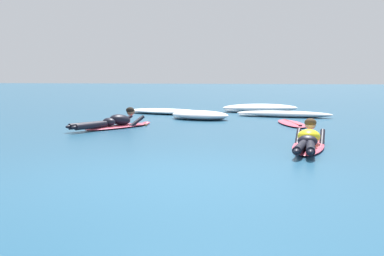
% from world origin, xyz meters
% --- Properties ---
extents(ground_plane, '(120.00, 120.00, 0.00)m').
position_xyz_m(ground_plane, '(0.00, 10.00, 0.00)').
color(ground_plane, navy).
extents(surfer_near, '(0.76, 2.61, 0.54)m').
position_xyz_m(surfer_near, '(1.80, 2.85, 0.14)').
color(surfer_near, '#E54C66').
rests_on(surfer_near, ground).
extents(surfer_far, '(1.53, 2.51, 0.54)m').
position_xyz_m(surfer_far, '(-2.71, 5.31, 0.14)').
color(surfer_far, '#E54C66').
rests_on(surfer_far, ground).
extents(drifting_surfboard, '(1.03, 2.15, 0.16)m').
position_xyz_m(drifting_surfboard, '(1.55, 7.03, 0.03)').
color(drifting_surfboard, '#E54C66').
rests_on(drifting_surfboard, ground).
extents(whitewater_front, '(1.98, 1.47, 0.26)m').
position_xyz_m(whitewater_front, '(-1.08, 8.05, 0.12)').
color(whitewater_front, white).
rests_on(whitewater_front, ground).
extents(whitewater_mid_left, '(3.03, 0.98, 0.20)m').
position_xyz_m(whitewater_mid_left, '(1.33, 9.34, 0.09)').
color(whitewater_mid_left, white).
rests_on(whitewater_mid_left, ground).
extents(whitewater_mid_right, '(3.02, 1.75, 0.17)m').
position_xyz_m(whitewater_mid_right, '(-2.57, 9.90, 0.08)').
color(whitewater_mid_right, white).
rests_on(whitewater_mid_right, ground).
extents(whitewater_back, '(2.83, 1.62, 0.29)m').
position_xyz_m(whitewater_back, '(0.49, 11.28, 0.14)').
color(whitewater_back, white).
rests_on(whitewater_back, ground).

